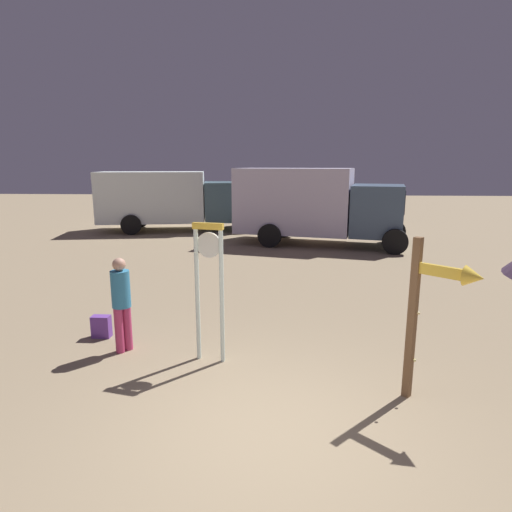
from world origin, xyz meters
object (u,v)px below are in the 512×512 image
at_px(standing_clock, 209,278).
at_px(person_near_clock, 121,300).
at_px(arrow_sign, 435,301).
at_px(backpack, 102,327).
at_px(box_truck_near, 170,198).
at_px(box_truck_far, 313,203).

bearing_deg(standing_clock, person_near_clock, 170.76).
bearing_deg(arrow_sign, standing_clock, 159.41).
bearing_deg(backpack, box_truck_near, 98.68).
relative_size(box_truck_near, box_truck_far, 1.06).
xyz_separation_m(person_near_clock, backpack, (-0.63, 0.56, -0.71)).
bearing_deg(box_truck_near, arrow_sign, -64.25).
relative_size(person_near_clock, backpack, 3.98).
bearing_deg(box_truck_near, standing_clock, -73.30).
relative_size(arrow_sign, box_truck_near, 0.30).
height_order(standing_clock, arrow_sign, standing_clock).
distance_m(arrow_sign, box_truck_near, 16.59).
relative_size(arrow_sign, backpack, 5.43).
bearing_deg(arrow_sign, box_truck_far, 93.39).
bearing_deg(box_truck_far, box_truck_near, 153.76).
bearing_deg(arrow_sign, backpack, 159.40).
relative_size(arrow_sign, box_truck_far, 0.32).
xyz_separation_m(person_near_clock, box_truck_far, (3.90, 10.33, 0.70)).
distance_m(arrow_sign, backpack, 5.71).
distance_m(standing_clock, backpack, 2.59).
xyz_separation_m(backpack, box_truck_far, (4.53, 9.77, 1.41)).
distance_m(standing_clock, person_near_clock, 1.62).
height_order(arrow_sign, box_truck_near, box_truck_near).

